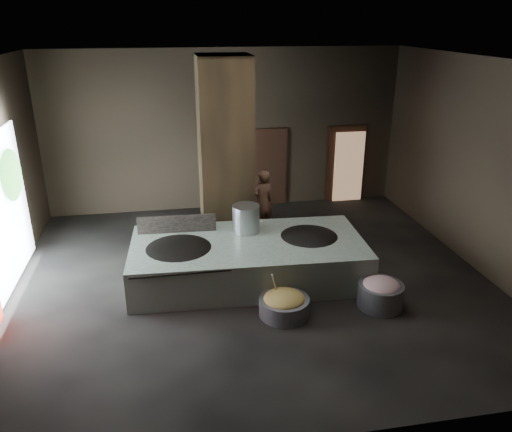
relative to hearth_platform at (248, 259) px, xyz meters
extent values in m
cube|color=black|center=(0.08, -0.07, -0.48)|extent=(10.00, 9.00, 0.10)
cube|color=black|center=(0.08, -0.07, 4.12)|extent=(10.00, 9.00, 0.10)
cube|color=black|center=(0.08, 4.48, 1.82)|extent=(10.00, 0.10, 4.50)
cube|color=black|center=(0.08, -4.62, 1.82)|extent=(10.00, 0.10, 4.50)
cube|color=black|center=(5.13, -0.07, 1.82)|extent=(0.10, 9.00, 4.50)
cube|color=black|center=(-0.22, 1.83, 1.82)|extent=(1.20, 1.20, 4.50)
cube|color=#B0C1AD|center=(0.00, 0.00, 0.00)|extent=(5.00, 2.56, 0.85)
cube|color=black|center=(0.00, 0.00, 0.39)|extent=(4.79, 2.30, 0.03)
ellipsoid|color=black|center=(-1.45, -0.05, 0.32)|extent=(1.54, 1.54, 0.43)
cylinder|color=black|center=(-1.45, -0.05, 0.39)|extent=(1.58, 1.58, 0.05)
ellipsoid|color=black|center=(1.35, 0.05, 0.32)|extent=(1.44, 1.44, 0.40)
cylinder|color=black|center=(1.35, 0.05, 0.39)|extent=(1.47, 1.47, 0.05)
cylinder|color=#ACB0B4|center=(0.05, 0.55, 0.70)|extent=(0.60, 0.60, 0.64)
cube|color=black|center=(-1.45, 0.75, 0.60)|extent=(1.70, 0.14, 0.43)
imported|color=#9A694E|center=(0.76, 2.33, 0.42)|extent=(0.71, 0.57, 1.68)
cylinder|color=slate|center=(0.43, -1.57, -0.25)|extent=(1.05, 1.05, 0.35)
ellipsoid|color=#889849|center=(0.43, -1.57, -0.08)|extent=(0.78, 0.78, 0.24)
cylinder|color=#ACB0B4|center=(0.28, -1.42, 0.12)|extent=(0.22, 0.34, 0.68)
cylinder|color=slate|center=(2.34, -1.60, -0.19)|extent=(0.91, 0.91, 0.48)
ellipsoid|color=#BC7177|center=(2.34, -1.60, 0.02)|extent=(0.72, 0.72, 0.28)
cube|color=black|center=(1.28, 4.38, 0.67)|extent=(1.18, 0.08, 2.38)
cube|color=#8C6647|center=(1.11, 4.44, 0.62)|extent=(0.77, 0.04, 1.82)
cube|color=black|center=(3.68, 4.38, 0.67)|extent=(1.18, 0.08, 2.38)
cube|color=#8C6647|center=(3.77, 4.28, 0.62)|extent=(0.90, 0.04, 2.13)
ellipsoid|color=#194714|center=(-4.77, 1.23, 1.77)|extent=(0.28, 1.10, 1.10)
camera|label=1|loc=(-1.52, -9.43, 4.84)|focal=35.00mm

